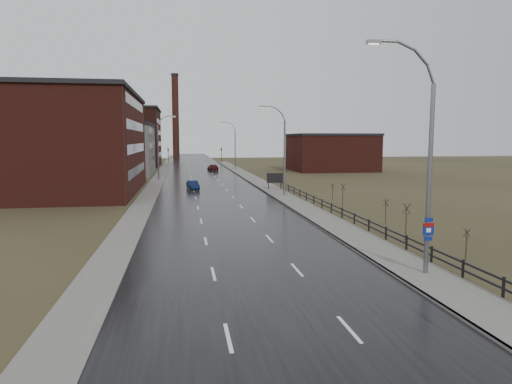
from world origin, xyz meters
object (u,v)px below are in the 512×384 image
object	(u,v)px
car_near	(193,186)
car_far	(213,168)
streetlight_main	(424,162)
billboard	(275,179)

from	to	relation	value
car_near	car_far	world-z (taller)	car_far
streetlight_main	car_near	bearing A→B (deg)	104.06
streetlight_main	car_far	world-z (taller)	streetlight_main
billboard	car_far	bearing A→B (deg)	98.65
car_far	streetlight_main	bearing A→B (deg)	86.37
billboard	car_near	world-z (taller)	billboard
streetlight_main	billboard	size ratio (longest dim) A/B	4.97
billboard	car_far	world-z (taller)	billboard
streetlight_main	car_far	distance (m)	82.13
car_far	billboard	bearing A→B (deg)	91.17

